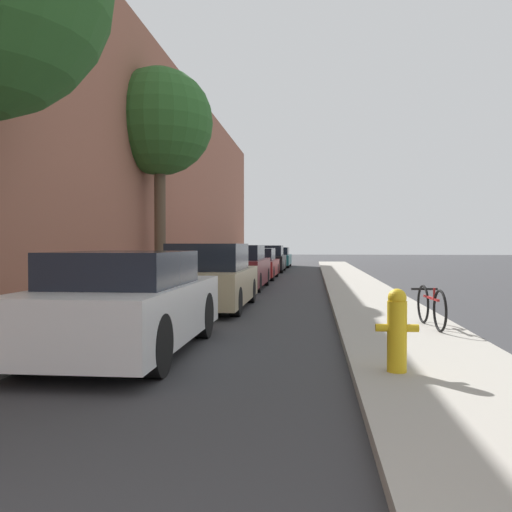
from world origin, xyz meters
name	(u,v)px	position (x,y,z in m)	size (l,w,h in m)	color
ground_plane	(264,292)	(0.00, 16.00, 0.00)	(120.00, 120.00, 0.00)	#333335
sidewalk_left	(171,290)	(-2.90, 16.00, 0.06)	(2.00, 52.00, 0.12)	#9E998E
sidewalk_right	(361,291)	(2.90, 16.00, 0.06)	(2.00, 52.00, 0.12)	#9E998E
building_facade_left	(128,155)	(-4.25, 16.00, 4.23)	(0.70, 52.00, 8.46)	#9E604C
parked_car_white	(128,304)	(-0.99, 6.54, 0.67)	(1.71, 4.18, 1.37)	black
parked_car_champagne	(210,278)	(-0.85, 11.73, 0.69)	(1.73, 4.24, 1.48)	black
parked_car_maroon	(239,268)	(-0.94, 17.32, 0.69)	(1.70, 4.69, 1.44)	black
parked_car_red	(255,264)	(-0.97, 22.55, 0.61)	(1.79, 4.39, 1.29)	black
parked_car_black	(267,259)	(-0.95, 28.34, 0.66)	(1.83, 4.03, 1.40)	black
parked_car_teal	(276,258)	(-0.89, 34.13, 0.61)	(1.85, 4.56, 1.26)	black
street_tree_far	(160,123)	(-3.36, 16.45, 5.30)	(3.37, 3.37, 6.91)	brown
fire_hydrant	(397,329)	(2.36, 5.31, 0.57)	(0.45, 0.21, 0.88)	gold
bicycle	(431,307)	(3.38, 8.55, 0.46)	(0.44, 1.61, 0.66)	black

